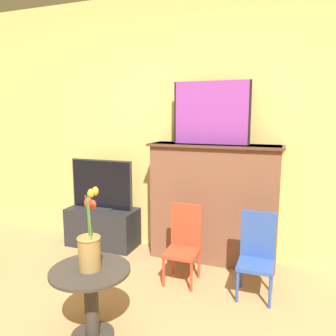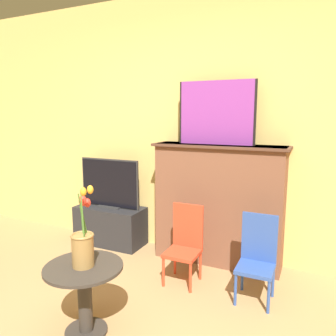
# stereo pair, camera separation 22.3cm
# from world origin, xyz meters

# --- Properties ---
(wall_back) EXTENTS (8.00, 0.06, 2.70)m
(wall_back) POSITION_xyz_m (0.00, 2.13, 1.35)
(wall_back) COLOR #E0BC66
(wall_back) RESTS_ON ground
(fireplace_mantel) EXTENTS (1.30, 0.34, 1.19)m
(fireplace_mantel) POSITION_xyz_m (0.25, 1.95, 0.61)
(fireplace_mantel) COLOR brown
(fireplace_mantel) RESTS_ON ground
(painting) EXTENTS (0.75, 0.03, 0.60)m
(painting) POSITION_xyz_m (0.21, 1.95, 1.49)
(painting) COLOR black
(painting) RESTS_ON fireplace_mantel
(tv_stand) EXTENTS (0.79, 0.37, 0.43)m
(tv_stand) POSITION_xyz_m (-1.00, 1.90, 0.21)
(tv_stand) COLOR #232326
(tv_stand) RESTS_ON ground
(tv_monitor) EXTENTS (0.74, 0.12, 0.55)m
(tv_monitor) POSITION_xyz_m (-1.00, 1.90, 0.70)
(tv_monitor) COLOR #2D2D2D
(tv_monitor) RESTS_ON tv_stand
(chair_red) EXTENTS (0.28, 0.28, 0.69)m
(chair_red) POSITION_xyz_m (0.10, 1.46, 0.36)
(chair_red) COLOR red
(chair_red) RESTS_ON ground
(chair_blue) EXTENTS (0.28, 0.28, 0.69)m
(chair_blue) POSITION_xyz_m (0.73, 1.44, 0.36)
(chair_blue) COLOR #2D4C99
(chair_blue) RESTS_ON ground
(side_table) EXTENTS (0.52, 0.52, 0.48)m
(side_table) POSITION_xyz_m (-0.24, 0.51, 0.32)
(side_table) COLOR #332D28
(side_table) RESTS_ON ground
(vase_tulips) EXTENTS (0.15, 0.22, 0.54)m
(vase_tulips) POSITION_xyz_m (-0.25, 0.51, 0.63)
(vase_tulips) COLOR olive
(vase_tulips) RESTS_ON side_table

